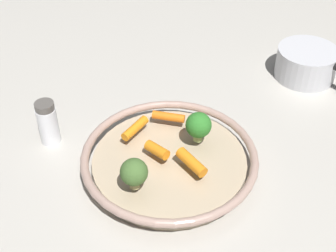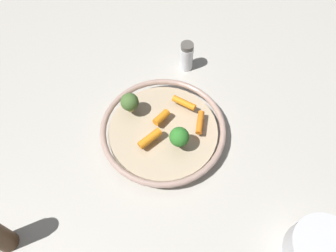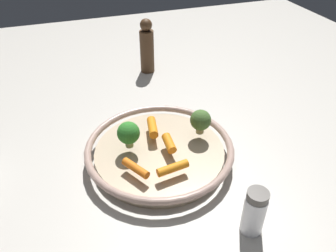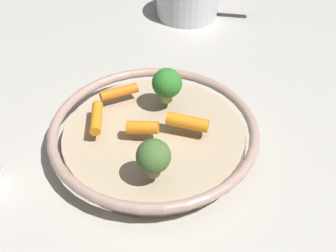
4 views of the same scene
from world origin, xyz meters
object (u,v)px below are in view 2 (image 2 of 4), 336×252
baby_carrot_near_rim (185,103)px  broccoli_floret_small (179,137)px  baby_carrot_back (161,117)px  broccoli_floret_edge (130,102)px  saucepan (320,251)px  baby_carrot_center (200,122)px  salt_shaker (186,56)px  serving_bowl (163,131)px  baby_carrot_left (149,138)px

baby_carrot_near_rim → broccoli_floret_small: (-0.05, 0.09, 0.02)m
baby_carrot_back → broccoli_floret_edge: bearing=17.6°
broccoli_floret_small → saucepan: (-0.35, 0.01, -0.04)m
baby_carrot_center → salt_shaker: 0.21m
baby_carrot_near_rim → broccoli_floret_edge: bearing=44.1°
serving_bowl → broccoli_floret_edge: 0.10m
salt_shaker → baby_carrot_left: bearing=108.6°
baby_carrot_center → baby_carrot_near_rim: same height
broccoli_floret_edge → baby_carrot_left: bearing=157.6°
baby_carrot_back → saucepan: saucepan is taller
broccoli_floret_edge → salt_shaker: 0.22m
baby_carrot_near_rim → baby_carrot_left: bearing=87.6°
baby_carrot_center → broccoli_floret_edge: 0.17m
baby_carrot_center → serving_bowl: bearing=43.1°
broccoli_floret_edge → saucepan: broccoli_floret_edge is taller
salt_shaker → baby_carrot_center: bearing=135.2°
baby_carrot_center → broccoli_floret_edge: (0.15, 0.07, 0.02)m
broccoli_floret_small → broccoli_floret_edge: (0.15, -0.00, -0.00)m
baby_carrot_left → broccoli_floret_edge: size_ratio=1.12×
baby_carrot_left → salt_shaker: (0.09, -0.26, -0.01)m
salt_shaker → saucepan: size_ratio=0.40×
baby_carrot_back → baby_carrot_center: baby_carrot_back is taller
serving_bowl → saucepan: saucepan is taller
baby_carrot_near_rim → salt_shaker: salt_shaker is taller
salt_shaker → baby_carrot_back: bearing=110.5°
baby_carrot_back → saucepan: 0.43m
baby_carrot_center → broccoli_floret_edge: broccoli_floret_edge is taller
serving_bowl → baby_carrot_center: baby_carrot_center is taller
baby_carrot_near_rim → broccoli_floret_edge: size_ratio=1.13×
saucepan → baby_carrot_center: bearing=-14.1°
baby_carrot_near_rim → broccoli_floret_small: size_ratio=1.08×
baby_carrot_center → broccoli_floret_edge: size_ratio=1.11×
baby_carrot_back → baby_carrot_near_rim: size_ratio=0.73×
baby_carrot_back → baby_carrot_center: (-0.08, -0.05, -0.00)m
broccoli_floret_small → saucepan: 0.35m
baby_carrot_near_rim → salt_shaker: (0.09, -0.13, -0.01)m
broccoli_floret_small → saucepan: bearing=177.8°
saucepan → baby_carrot_near_rim: bearing=-14.9°
baby_carrot_near_rim → broccoli_floret_small: bearing=120.0°
serving_bowl → baby_carrot_center: bearing=-136.9°
salt_shaker → broccoli_floret_edge: bearing=89.5°
baby_carrot_back → baby_carrot_center: bearing=-149.8°
baby_carrot_center → baby_carrot_near_rim: 0.06m
baby_carrot_back → baby_carrot_near_rim: bearing=-105.3°
baby_carrot_left → saucepan: (-0.41, -0.02, -0.02)m
broccoli_floret_small → broccoli_floret_edge: size_ratio=1.04×
baby_carrot_left → baby_carrot_near_rim: (-0.01, -0.13, -0.00)m
serving_bowl → broccoli_floret_edge: bearing=6.7°
baby_carrot_left → broccoli_floret_small: size_ratio=1.07×
baby_carrot_center → salt_shaker: size_ratio=0.68×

